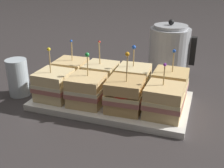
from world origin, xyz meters
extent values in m
plane|color=#383333|center=(0.00, 0.00, 0.00)|extent=(6.00, 6.00, 0.00)
cube|color=white|center=(0.00, 0.00, 0.01)|extent=(0.44, 0.24, 0.01)
cube|color=white|center=(0.00, 0.00, 0.01)|extent=(0.44, 0.24, 0.01)
cube|color=beige|center=(-0.16, -0.05, 0.03)|extent=(0.09, 0.09, 0.03)
cube|color=#B26B60|center=(-0.16, -0.05, 0.05)|extent=(0.10, 0.10, 0.01)
cube|color=beige|center=(-0.16, -0.05, 0.07)|extent=(0.10, 0.10, 0.01)
cube|color=beige|center=(-0.16, -0.05, 0.08)|extent=(0.09, 0.09, 0.03)
cylinder|color=tan|center=(-0.16, -0.06, 0.13)|extent=(0.00, 0.01, 0.08)
sphere|color=yellow|center=(-0.16, -0.06, 0.17)|extent=(0.01, 0.01, 0.01)
cube|color=#DBB77A|center=(-0.05, -0.05, 0.03)|extent=(0.09, 0.09, 0.03)
cube|color=#B26B60|center=(-0.05, -0.05, 0.05)|extent=(0.10, 0.10, 0.01)
cube|color=beige|center=(-0.05, -0.05, 0.07)|extent=(0.10, 0.10, 0.01)
cube|color=#E8C281|center=(-0.05, -0.05, 0.08)|extent=(0.09, 0.09, 0.03)
cylinder|color=tan|center=(-0.05, -0.05, 0.12)|extent=(0.00, 0.01, 0.07)
sphere|color=green|center=(-0.05, -0.05, 0.16)|extent=(0.01, 0.01, 0.01)
cube|color=tan|center=(0.05, -0.05, 0.03)|extent=(0.10, 0.10, 0.03)
cube|color=#B26B60|center=(0.05, -0.05, 0.05)|extent=(0.10, 0.10, 0.01)
cube|color=beige|center=(0.05, -0.05, 0.07)|extent=(0.10, 0.10, 0.01)
cylinder|color=red|center=(0.05, -0.07, 0.07)|extent=(0.06, 0.06, 0.00)
cube|color=tan|center=(0.05, -0.05, 0.09)|extent=(0.10, 0.10, 0.03)
cylinder|color=tan|center=(0.06, -0.06, 0.14)|extent=(0.00, 0.01, 0.08)
sphere|color=orange|center=(0.06, -0.06, 0.18)|extent=(0.01, 0.01, 0.01)
cube|color=#DBB77A|center=(0.16, -0.05, 0.03)|extent=(0.09, 0.09, 0.03)
cube|color=#B26B60|center=(0.16, -0.05, 0.05)|extent=(0.10, 0.10, 0.01)
cube|color=beige|center=(0.16, -0.05, 0.07)|extent=(0.10, 0.10, 0.01)
cube|color=#E8C281|center=(0.16, -0.05, 0.08)|extent=(0.09, 0.09, 0.03)
cylinder|color=tan|center=(0.15, -0.04, 0.12)|extent=(0.00, 0.01, 0.07)
sphere|color=purple|center=(0.15, -0.04, 0.15)|extent=(0.01, 0.01, 0.01)
cube|color=#DBB77A|center=(-0.16, 0.05, 0.03)|extent=(0.09, 0.09, 0.03)
cube|color=#B26B60|center=(-0.16, 0.05, 0.05)|extent=(0.10, 0.10, 0.01)
cube|color=beige|center=(-0.16, 0.05, 0.07)|extent=(0.10, 0.10, 0.01)
cube|color=#E8C281|center=(-0.16, 0.05, 0.08)|extent=(0.09, 0.09, 0.03)
cylinder|color=tan|center=(-0.15, 0.06, 0.13)|extent=(0.00, 0.01, 0.07)
sphere|color=blue|center=(-0.15, 0.06, 0.16)|extent=(0.01, 0.01, 0.01)
cube|color=beige|center=(-0.05, 0.05, 0.03)|extent=(0.09, 0.09, 0.03)
cube|color=#B26B60|center=(-0.05, 0.05, 0.05)|extent=(0.10, 0.10, 0.01)
cube|color=beige|center=(-0.05, 0.05, 0.07)|extent=(0.10, 0.10, 0.01)
cube|color=beige|center=(-0.05, 0.05, 0.08)|extent=(0.09, 0.09, 0.03)
cylinder|color=tan|center=(-0.06, 0.05, 0.13)|extent=(0.00, 0.01, 0.08)
sphere|color=red|center=(-0.06, 0.05, 0.17)|extent=(0.01, 0.01, 0.01)
cube|color=beige|center=(0.05, 0.05, 0.03)|extent=(0.10, 0.10, 0.03)
cube|color=tan|center=(0.05, 0.05, 0.05)|extent=(0.10, 0.10, 0.01)
cube|color=beige|center=(0.05, 0.05, 0.07)|extent=(0.10, 0.10, 0.01)
cylinder|color=red|center=(0.05, 0.03, 0.07)|extent=(0.06, 0.06, 0.00)
cube|color=beige|center=(0.05, 0.05, 0.09)|extent=(0.10, 0.10, 0.03)
cylinder|color=tan|center=(0.05, 0.06, 0.13)|extent=(0.00, 0.00, 0.07)
sphere|color=blue|center=(0.05, 0.06, 0.16)|extent=(0.01, 0.01, 0.01)
cube|color=tan|center=(0.16, 0.05, 0.03)|extent=(0.09, 0.09, 0.03)
cube|color=tan|center=(0.16, 0.05, 0.05)|extent=(0.10, 0.10, 0.01)
cube|color=beige|center=(0.16, 0.05, 0.07)|extent=(0.10, 0.10, 0.01)
cylinder|color=red|center=(0.16, 0.03, 0.07)|extent=(0.05, 0.05, 0.00)
cube|color=#E0B771|center=(0.16, 0.05, 0.09)|extent=(0.09, 0.09, 0.03)
cylinder|color=tan|center=(0.16, 0.05, 0.13)|extent=(0.00, 0.00, 0.07)
sphere|color=blue|center=(0.16, 0.05, 0.16)|extent=(0.01, 0.01, 0.01)
cylinder|color=#B7BABF|center=(0.11, 0.31, 0.08)|extent=(0.15, 0.15, 0.17)
cylinder|color=#B7BABF|center=(0.11, 0.31, 0.17)|extent=(0.12, 0.12, 0.01)
sphere|color=black|center=(0.11, 0.31, 0.19)|extent=(0.02, 0.02, 0.02)
cube|color=black|center=(0.20, 0.31, 0.09)|extent=(0.02, 0.02, 0.10)
cylinder|color=silver|center=(-0.29, -0.04, 0.06)|extent=(0.06, 0.06, 0.12)
camera|label=1|loc=(0.24, -0.70, 0.38)|focal=45.00mm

